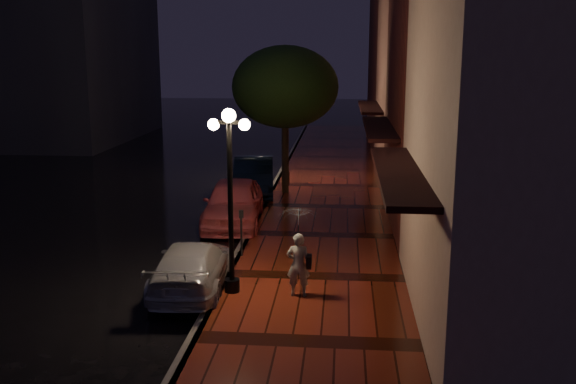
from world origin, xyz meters
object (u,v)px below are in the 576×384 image
at_px(streetlamp_near, 230,190).
at_px(pink_car, 233,203).
at_px(street_tree, 285,90).
at_px(navy_car, 254,176).
at_px(parking_meter, 241,228).
at_px(silver_car, 192,266).
at_px(streetlamp_far, 286,123).
at_px(woman_with_umbrella, 298,238).

distance_m(streetlamp_near, pink_car, 6.72).
bearing_deg(streetlamp_near, street_tree, 88.65).
distance_m(navy_car, parking_meter, 8.56).
distance_m(streetlamp_near, silver_car, 2.31).
relative_size(streetlamp_far, street_tree, 0.74).
bearing_deg(streetlamp_near, streetlamp_far, 90.00).
xyz_separation_m(streetlamp_near, streetlamp_far, (0.00, 14.00, 0.00)).
bearing_deg(street_tree, navy_car, 170.33).
relative_size(street_tree, pink_car, 1.27).
height_order(street_tree, pink_car, street_tree).
bearing_deg(silver_car, street_tree, -100.37).
relative_size(navy_car, parking_meter, 3.47).
distance_m(street_tree, woman_with_umbrella, 11.50).
xyz_separation_m(street_tree, woman_with_umbrella, (1.32, -11.10, -2.71)).
height_order(navy_car, silver_car, navy_car).
height_order(streetlamp_near, woman_with_umbrella, streetlamp_near).
distance_m(streetlamp_far, navy_car, 3.51).
bearing_deg(navy_car, street_tree, -16.48).
bearing_deg(street_tree, streetlamp_far, 94.91).
bearing_deg(streetlamp_near, navy_car, 95.39).
relative_size(street_tree, parking_meter, 4.46).
bearing_deg(navy_car, silver_car, -96.80).
height_order(pink_car, silver_car, pink_car).
distance_m(streetlamp_far, parking_meter, 11.42).
bearing_deg(silver_car, navy_car, -93.25).
relative_size(navy_car, silver_car, 1.10).
height_order(streetlamp_near, parking_meter, streetlamp_near).
distance_m(woman_with_umbrella, parking_meter, 3.38).
bearing_deg(parking_meter, streetlamp_near, -104.01).
bearing_deg(woman_with_umbrella, silver_car, -11.27).
bearing_deg(woman_with_umbrella, streetlamp_near, -3.56).
distance_m(pink_car, woman_with_umbrella, 7.05).
height_order(woman_with_umbrella, parking_meter, woman_with_umbrella).
height_order(navy_car, woman_with_umbrella, woman_with_umbrella).
bearing_deg(pink_car, street_tree, 70.32).
bearing_deg(parking_meter, silver_car, -128.93).
relative_size(streetlamp_near, navy_car, 0.96).
distance_m(street_tree, parking_meter, 8.94).
bearing_deg(woman_with_umbrella, parking_meter, -57.33).
relative_size(street_tree, navy_car, 1.29).
xyz_separation_m(street_tree, parking_meter, (-0.46, -8.29, -3.31)).
xyz_separation_m(streetlamp_near, pink_car, (-1.06, 6.38, -1.82)).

